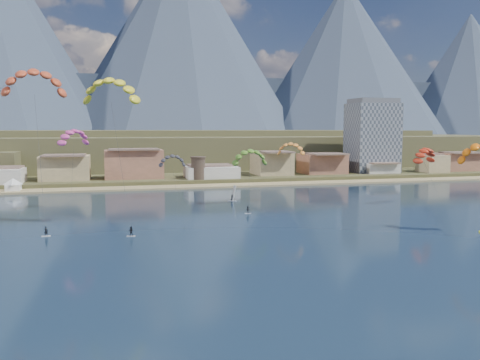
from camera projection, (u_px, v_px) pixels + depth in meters
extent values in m
plane|color=#0D1E2F|center=(292.00, 265.00, 77.02)|extent=(2400.00, 2400.00, 0.00)
cube|color=tan|center=(188.00, 187.00, 179.07)|extent=(2200.00, 12.00, 0.90)
cube|color=brown|center=(133.00, 146.00, 616.30)|extent=(2200.00, 900.00, 4.00)
cube|color=brown|center=(226.00, 148.00, 297.89)|extent=(320.00, 150.00, 15.00)
cube|color=brown|center=(89.00, 145.00, 316.30)|extent=(380.00, 170.00, 18.00)
cone|color=#2B3648|center=(181.00, 38.00, 892.37)|extent=(440.00, 440.00, 360.00)
cone|color=#2B3648|center=(344.00, 61.00, 932.27)|extent=(380.00, 380.00, 290.00)
cone|color=#2B3648|center=(468.00, 76.00, 1013.80)|extent=(340.00, 340.00, 250.00)
cube|color=#2B3648|center=(124.00, 110.00, 937.92)|extent=(2000.00, 200.00, 110.00)
cube|color=gray|center=(372.00, 138.00, 219.76)|extent=(20.00, 16.00, 30.00)
cube|color=#59595E|center=(373.00, 101.00, 218.13)|extent=(18.00, 14.40, 2.00)
cylinder|color=#47382D|center=(198.00, 169.00, 187.44)|extent=(5.20, 5.20, 8.00)
cylinder|color=#47382D|center=(198.00, 157.00, 187.00)|extent=(5.82, 5.82, 0.60)
cube|color=white|center=(13.00, 187.00, 164.45)|extent=(4.50, 4.50, 2.00)
pyramid|color=white|center=(13.00, 178.00, 164.15)|extent=(6.40, 6.40, 2.00)
cube|color=silver|center=(46.00, 236.00, 97.41)|extent=(1.67, 0.51, 0.11)
imported|color=black|center=(46.00, 231.00, 97.31)|extent=(0.70, 0.46, 1.92)
cylinder|color=#262626|center=(40.00, 159.00, 101.94)|extent=(0.05, 0.05, 30.16)
cube|color=silver|center=(131.00, 236.00, 97.45)|extent=(1.68, 0.78, 0.11)
imported|color=black|center=(131.00, 231.00, 97.35)|extent=(1.02, 0.86, 1.86)
cylinder|color=#262626|center=(121.00, 164.00, 100.72)|extent=(0.05, 0.05, 27.53)
cube|color=silver|center=(248.00, 213.00, 123.67)|extent=(1.63, 0.78, 0.10)
imported|color=black|center=(248.00, 210.00, 123.57)|extent=(1.28, 0.89, 1.80)
cylinder|color=#262626|center=(249.00, 186.00, 129.91)|extent=(0.05, 0.05, 17.10)
cylinder|color=#262626|center=(74.00, 179.00, 122.70)|extent=(0.04, 0.04, 18.51)
cylinder|color=#262626|center=(174.00, 183.00, 147.35)|extent=(0.04, 0.04, 12.31)
cylinder|color=#262626|center=(296.00, 179.00, 139.34)|extent=(0.04, 0.04, 15.48)
cylinder|color=#262626|center=(432.00, 185.00, 133.23)|extent=(0.04, 0.04, 14.03)
cube|color=silver|center=(232.00, 201.00, 145.10)|extent=(2.54, 2.07, 0.13)
imported|color=black|center=(232.00, 198.00, 145.00)|extent=(1.08, 0.99, 1.84)
cube|color=white|center=(233.00, 193.00, 144.97)|extent=(2.39, 2.86, 4.40)
sphere|color=yellow|center=(480.00, 232.00, 101.22)|extent=(0.61, 0.61, 0.61)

